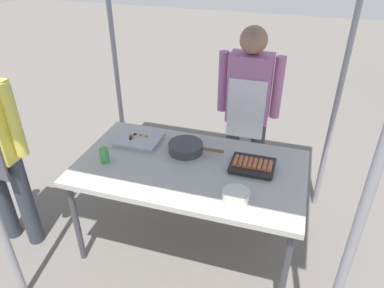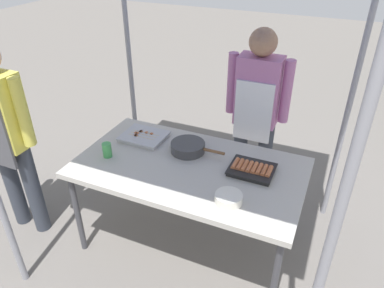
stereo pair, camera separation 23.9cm
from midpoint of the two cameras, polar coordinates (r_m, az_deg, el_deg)
name	(u,v)px [view 1 (the left image)]	position (r m, az deg, el deg)	size (l,w,h in m)	color
ground_plane	(190,242)	(3.04, -2.62, -15.19)	(18.00, 18.00, 0.00)	#66605B
stall_table	(190,172)	(2.58, -2.99, -4.48)	(1.60, 0.90, 0.75)	#B7B2A8
tray_grilled_sausages	(252,165)	(2.53, 6.82, -3.44)	(0.30, 0.25, 0.05)	black
tray_meat_skewers	(139,139)	(2.87, -10.75, 0.66)	(0.34, 0.28, 0.04)	#ADADB2
cooking_wok	(186,147)	(2.69, -3.49, -0.56)	(0.42, 0.26, 0.07)	#38383A
condiment_bowl	(236,196)	(2.24, 3.88, -8.19)	(0.17, 0.17, 0.06)	silver
drink_cup_near_edge	(104,155)	(2.66, -16.11, -1.78)	(0.07, 0.07, 0.11)	#3F994C
vendor_woman	(248,105)	(3.03, 6.56, 6.07)	(0.52, 0.23, 1.57)	#333842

